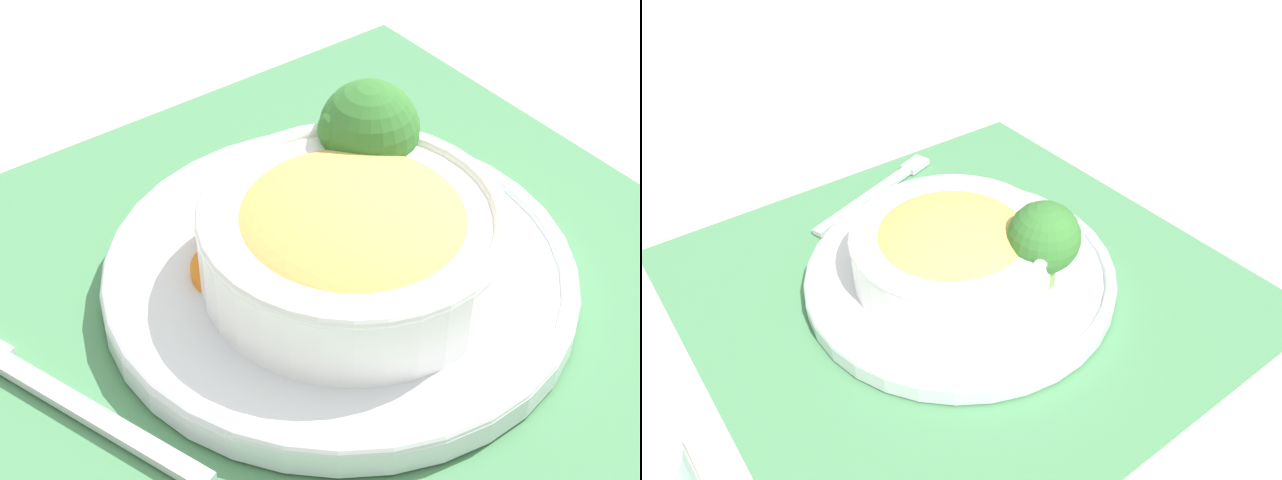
# 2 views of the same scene
# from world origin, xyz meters

# --- Properties ---
(ground_plane) EXTENTS (4.00, 4.00, 0.00)m
(ground_plane) POSITION_xyz_m (0.00, 0.00, 0.00)
(ground_plane) COLOR beige
(placemat) EXTENTS (0.52, 0.53, 0.00)m
(placemat) POSITION_xyz_m (0.00, 0.00, 0.00)
(placemat) COLOR #4C8C59
(placemat) RESTS_ON ground_plane
(plate) EXTENTS (0.29, 0.29, 0.02)m
(plate) POSITION_xyz_m (0.00, 0.00, 0.02)
(plate) COLOR silver
(plate) RESTS_ON placemat
(bowl) EXTENTS (0.18, 0.18, 0.06)m
(bowl) POSITION_xyz_m (0.00, -0.01, 0.05)
(bowl) COLOR white
(bowl) RESTS_ON plate
(broccoli_floret) EXTENTS (0.06, 0.06, 0.08)m
(broccoli_floret) POSITION_xyz_m (0.06, 0.04, 0.07)
(broccoli_floret) COLOR #759E51
(broccoli_floret) RESTS_ON plate
(carrot_slice_near) EXTENTS (0.05, 0.05, 0.01)m
(carrot_slice_near) POSITION_xyz_m (-0.03, 0.06, 0.02)
(carrot_slice_near) COLOR orange
(carrot_slice_near) RESTS_ON plate
(carrot_slice_middle) EXTENTS (0.05, 0.05, 0.01)m
(carrot_slice_middle) POSITION_xyz_m (-0.05, 0.04, 0.02)
(carrot_slice_middle) COLOR orange
(carrot_slice_middle) RESTS_ON plate
(fork) EXTENTS (0.05, 0.18, 0.01)m
(fork) POSITION_xyz_m (-0.18, 0.05, 0.01)
(fork) COLOR silver
(fork) RESTS_ON placemat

